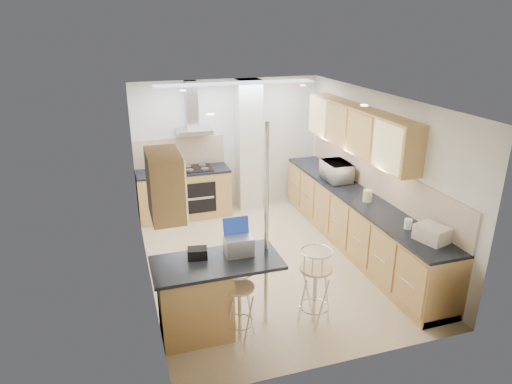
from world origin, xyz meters
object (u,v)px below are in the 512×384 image
object	(u,v)px
microwave	(337,171)
bar_stool_end	(315,287)
bar_stool_near	(240,304)
bread_bin	(432,234)
laptop	(239,246)

from	to	relation	value
microwave	bar_stool_end	bearing A→B (deg)	149.21
bar_stool_near	bread_bin	world-z (taller)	bread_bin
bar_stool_near	bar_stool_end	xyz separation A→B (m)	(0.94, -0.00, 0.05)
microwave	bar_stool_end	world-z (taller)	microwave
laptop	bar_stool_end	distance (m)	1.07
bar_stool_near	bread_bin	size ratio (longest dim) A/B	2.40
bar_stool_near	bread_bin	bearing A→B (deg)	20.24
laptop	bread_bin	size ratio (longest dim) A/B	0.86
bar_stool_near	bread_bin	xyz separation A→B (m)	(2.47, -0.07, 0.57)
bar_stool_near	laptop	bearing A→B (deg)	97.12
microwave	bar_stool_end	xyz separation A→B (m)	(-1.46, -2.37, -0.58)
bar_stool_end	laptop	bearing A→B (deg)	110.90
laptop	bar_stool_near	xyz separation A→B (m)	(-0.08, -0.29, -0.60)
microwave	laptop	bearing A→B (deg)	132.64
microwave	bar_stool_near	size ratio (longest dim) A/B	0.65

